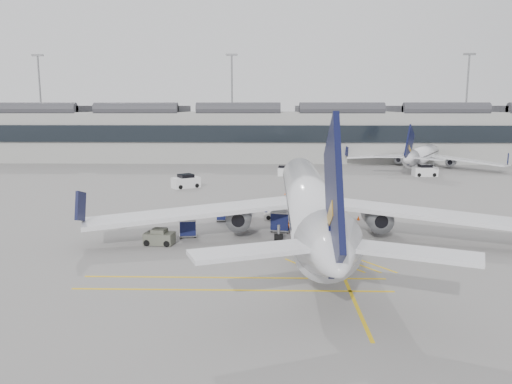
{
  "coord_description": "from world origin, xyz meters",
  "views": [
    {
      "loc": [
        4.43,
        -44.67,
        12.35
      ],
      "look_at": [
        3.24,
        3.58,
        4.0
      ],
      "focal_mm": 35.0,
      "sensor_mm": 36.0,
      "label": 1
    }
  ],
  "objects_px": {
    "pushback_tug": "(159,237)",
    "ramp_agent_a": "(248,211)",
    "airliner_main": "(309,201)",
    "belt_loader": "(284,214)",
    "ramp_agent_b": "(288,224)",
    "baggage_cart_a": "(281,221)"
  },
  "relations": [
    {
      "from": "pushback_tug",
      "to": "ramp_agent_a",
      "type": "bearing_deg",
      "value": 62.12
    },
    {
      "from": "ramp_agent_a",
      "to": "airliner_main",
      "type": "bearing_deg",
      "value": -103.65
    },
    {
      "from": "pushback_tug",
      "to": "airliner_main",
      "type": "bearing_deg",
      "value": 18.79
    },
    {
      "from": "ramp_agent_a",
      "to": "ramp_agent_b",
      "type": "relative_size",
      "value": 0.98
    },
    {
      "from": "ramp_agent_b",
      "to": "airliner_main",
      "type": "bearing_deg",
      "value": 133.92
    },
    {
      "from": "ramp_agent_b",
      "to": "pushback_tug",
      "type": "distance_m",
      "value": 12.63
    },
    {
      "from": "airliner_main",
      "to": "ramp_agent_b",
      "type": "distance_m",
      "value": 3.7
    },
    {
      "from": "pushback_tug",
      "to": "ramp_agent_b",
      "type": "bearing_deg",
      "value": 28.62
    },
    {
      "from": "airliner_main",
      "to": "ramp_agent_a",
      "type": "relative_size",
      "value": 25.38
    },
    {
      "from": "ramp_agent_b",
      "to": "pushback_tug",
      "type": "relative_size",
      "value": 0.66
    },
    {
      "from": "ramp_agent_a",
      "to": "ramp_agent_b",
      "type": "bearing_deg",
      "value": -106.24
    },
    {
      "from": "airliner_main",
      "to": "ramp_agent_b",
      "type": "bearing_deg",
      "value": 135.59
    },
    {
      "from": "airliner_main",
      "to": "pushback_tug",
      "type": "distance_m",
      "value": 14.2
    },
    {
      "from": "baggage_cart_a",
      "to": "ramp_agent_a",
      "type": "bearing_deg",
      "value": 137.06
    },
    {
      "from": "pushback_tug",
      "to": "belt_loader",
      "type": "bearing_deg",
      "value": 49.68
    },
    {
      "from": "airliner_main",
      "to": "ramp_agent_a",
      "type": "distance_m",
      "value": 10.3
    },
    {
      "from": "belt_loader",
      "to": "ramp_agent_b",
      "type": "relative_size",
      "value": 2.95
    },
    {
      "from": "airliner_main",
      "to": "belt_loader",
      "type": "relative_size",
      "value": 8.44
    },
    {
      "from": "airliner_main",
      "to": "belt_loader",
      "type": "xyz_separation_m",
      "value": [
        -2.14,
        7.66,
        -2.93
      ]
    },
    {
      "from": "airliner_main",
      "to": "belt_loader",
      "type": "distance_m",
      "value": 8.47
    },
    {
      "from": "belt_loader",
      "to": "ramp_agent_a",
      "type": "distance_m",
      "value": 3.95
    },
    {
      "from": "airliner_main",
      "to": "ramp_agent_a",
      "type": "bearing_deg",
      "value": 128.21
    }
  ]
}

